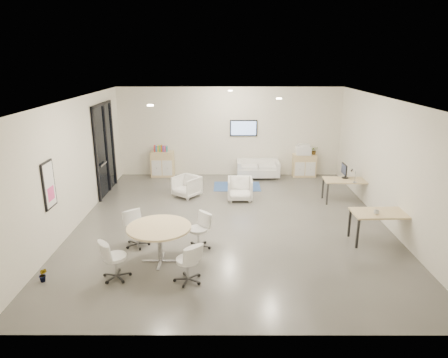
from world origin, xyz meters
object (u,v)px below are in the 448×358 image
at_px(sideboard_left, 163,164).
at_px(desk_rear, 346,182).
at_px(desk_front, 384,215).
at_px(loveseat, 258,169).
at_px(sideboard_right, 304,165).
at_px(round_table, 159,230).
at_px(armchair_left, 187,185).
at_px(armchair_right, 240,188).

relative_size(sideboard_left, desk_rear, 0.69).
relative_size(sideboard_left, desk_front, 0.63).
height_order(sideboard_left, loveseat, sideboard_left).
height_order(sideboard_left, sideboard_right, sideboard_left).
height_order(sideboard_right, round_table, sideboard_right).
xyz_separation_m(sideboard_right, armchair_left, (-4.09, -2.21, -0.05)).
distance_m(sideboard_right, desk_front, 5.51).
xyz_separation_m(sideboard_left, loveseat, (3.46, -0.14, -0.16)).
relative_size(desk_front, round_table, 1.09).
bearing_deg(loveseat, desk_rear, -46.73).
distance_m(loveseat, desk_front, 5.86).
bearing_deg(sideboard_right, sideboard_left, -179.86).
bearing_deg(desk_front, sideboard_left, 135.61).
distance_m(armchair_right, desk_rear, 3.18).
distance_m(sideboard_left, desk_front, 8.06).
xyz_separation_m(armchair_left, desk_front, (4.87, -3.24, 0.31)).
bearing_deg(armchair_left, sideboard_left, 154.16).
height_order(desk_rear, desk_front, desk_front).
relative_size(armchair_left, round_table, 0.54).
height_order(sideboard_left, round_table, sideboard_left).
xyz_separation_m(armchair_left, round_table, (-0.18, -4.21, 0.38)).
bearing_deg(desk_front, round_table, -171.09).
bearing_deg(sideboard_right, loveseat, -174.82).
xyz_separation_m(armchair_right, desk_front, (3.22, -2.93, 0.30)).
bearing_deg(armchair_left, sideboard_right, 66.44).
xyz_separation_m(sideboard_left, desk_rear, (5.90, -2.65, 0.16)).
height_order(sideboard_right, armchair_right, sideboard_right).
distance_m(sideboard_left, armchair_left, 2.45).
distance_m(sideboard_left, desk_rear, 6.47).
bearing_deg(desk_rear, armchair_left, 177.11).
bearing_deg(armchair_right, sideboard_right, 46.38).
relative_size(sideboard_left, loveseat, 0.61).
distance_m(sideboard_left, sideboard_right, 5.16).
height_order(loveseat, desk_rear, desk_rear).
bearing_deg(loveseat, armchair_left, -140.17).
relative_size(sideboard_right, loveseat, 0.55).
bearing_deg(round_table, armchair_left, 87.55).
distance_m(sideboard_left, round_table, 6.47).
bearing_deg(round_table, sideboard_right, 56.39).
height_order(desk_rear, round_table, round_table).
bearing_deg(armchair_right, sideboard_left, 137.96).
bearing_deg(armchair_left, desk_rear, 32.65).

